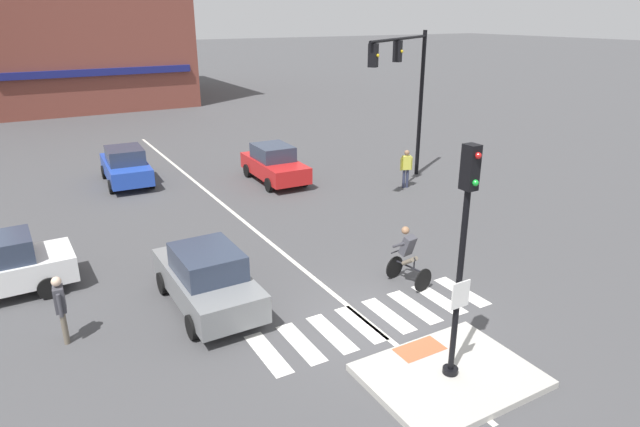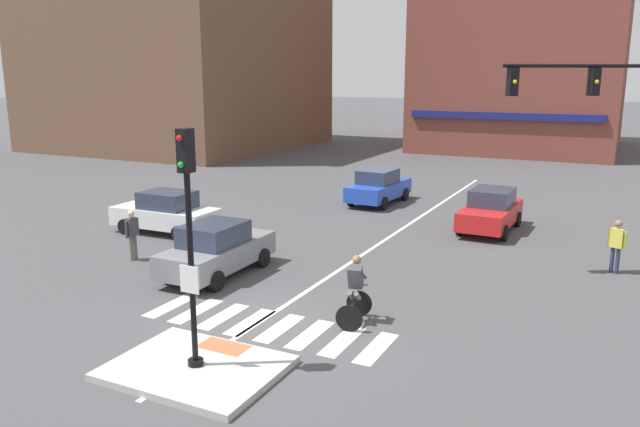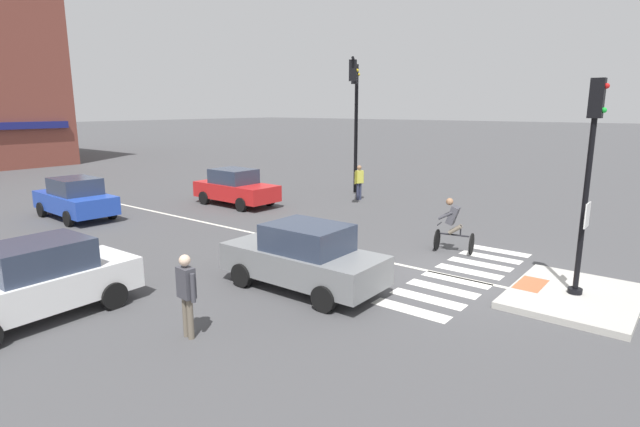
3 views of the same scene
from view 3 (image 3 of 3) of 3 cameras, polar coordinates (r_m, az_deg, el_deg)
ground_plane at (r=13.73m, az=16.72°, el=-6.98°), size 300.00×300.00×0.00m
traffic_island at (r=13.08m, az=27.17°, el=-8.45°), size 3.43×2.65×0.15m
tactile_pad_front at (r=13.24m, az=23.04°, el=-7.45°), size 1.10×0.60×0.01m
signal_pole at (r=12.42m, az=28.52°, el=4.57°), size 0.44×0.38×4.83m
crosswalk_stripe_a at (r=11.29m, az=10.35°, el=-10.83°), size 0.44×1.80×0.01m
crosswalk_stripe_b at (r=11.99m, az=12.24°, el=-9.53°), size 0.44×1.80×0.01m
crosswalk_stripe_c at (r=12.70m, az=13.90°, el=-8.37°), size 0.44×1.80×0.01m
crosswalk_stripe_d at (r=13.42m, az=15.39°, el=-7.33°), size 0.44×1.80×0.01m
crosswalk_stripe_e at (r=14.15m, az=16.71°, el=-6.38°), size 0.44×1.80×0.01m
crosswalk_stripe_f at (r=14.90m, az=17.90°, el=-5.53°), size 0.44×1.80×0.01m
crosswalk_stripe_g at (r=15.65m, az=18.97°, el=-4.76°), size 0.44×1.80×0.01m
crosswalk_stripe_h at (r=16.41m, az=19.94°, el=-4.06°), size 0.44×1.80×0.01m
lane_centre_line at (r=19.36m, az=-12.17°, el=-1.20°), size 0.14×28.00×0.01m
traffic_light_mast at (r=23.90m, az=4.07°, el=12.54°), size 5.29×3.42×6.47m
car_blue_westbound_distant at (r=22.09m, az=-26.30°, el=1.58°), size 2.00×4.18×1.64m
car_red_eastbound_far at (r=22.85m, az=-9.68°, el=2.97°), size 1.93×4.15×1.64m
car_grey_westbound_near at (r=12.09m, az=-1.86°, el=-5.02°), size 1.88×4.12×1.64m
car_white_cross_left at (r=12.04m, az=-29.92°, el=-6.75°), size 4.14×1.92×1.64m
cyclist at (r=15.65m, az=15.01°, el=-1.22°), size 0.84×1.19×1.68m
pedestrian_at_curb_left at (r=9.86m, az=-15.09°, el=-8.42°), size 0.25×0.55×1.67m
pedestrian_waiting_far_side at (r=23.83m, az=4.51°, el=3.90°), size 0.53×0.32×1.67m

